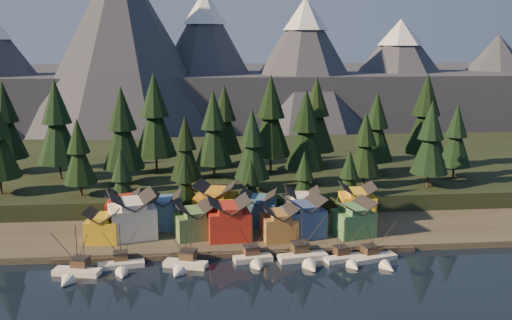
{
  "coord_description": "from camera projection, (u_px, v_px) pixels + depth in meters",
  "views": [
    {
      "loc": [
        -7.36,
        -103.27,
        46.84
      ],
      "look_at": [
        5.35,
        30.0,
        18.62
      ],
      "focal_mm": 40.0,
      "sensor_mm": 36.0,
      "label": 1
    }
  ],
  "objects": [
    {
      "name": "house_front_5",
      "position": [
        303.0,
        215.0,
        133.8
      ],
      "size": [
        10.67,
        10.06,
        9.46
      ],
      "rotation": [
        0.0,
        0.0,
        0.23
      ],
      "color": "#364C81",
      "rests_on": "shore_strip"
    },
    {
      "name": "boat_3",
      "position": [
        254.0,
        253.0,
        121.92
      ],
      "size": [
        8.89,
        9.48,
        11.18
      ],
      "rotation": [
        0.0,
        0.0,
        0.16
      ],
      "color": "silver",
      "rests_on": "ground"
    },
    {
      "name": "house_front_0",
      "position": [
        103.0,
        225.0,
        130.41
      ],
      "size": [
        8.06,
        7.69,
        7.48
      ],
      "rotation": [
        0.0,
        0.0,
        -0.09
      ],
      "color": "gold",
      "rests_on": "shore_strip"
    },
    {
      "name": "tree_hill_9",
      "position": [
        306.0,
        132.0,
        162.21
      ],
      "size": [
        11.84,
        11.84,
        27.59
      ],
      "color": "#332319",
      "rests_on": "hillside"
    },
    {
      "name": "house_front_4",
      "position": [
        279.0,
        222.0,
        132.0
      ],
      "size": [
        8.43,
        8.97,
        7.79
      ],
      "rotation": [
        0.0,
        0.0,
        0.11
      ],
      "color": "olive",
      "rests_on": "shore_strip"
    },
    {
      "name": "ground",
      "position": [
        243.0,
        286.0,
        110.94
      ],
      "size": [
        500.0,
        500.0,
        0.0
      ],
      "primitive_type": "plane",
      "color": "black",
      "rests_on": "ground"
    },
    {
      "name": "house_back_0",
      "position": [
        124.0,
        208.0,
        140.96
      ],
      "size": [
        8.39,
        8.07,
        8.99
      ],
      "rotation": [
        0.0,
        0.0,
        0.02
      ],
      "color": "#9E2818",
      "rests_on": "shore_strip"
    },
    {
      "name": "hillside",
      "position": [
        224.0,
        169.0,
        197.98
      ],
      "size": [
        420.0,
        100.0,
        6.0
      ],
      "primitive_type": "cube",
      "color": "black",
      "rests_on": "ground"
    },
    {
      "name": "tree_hill_11",
      "position": [
        365.0,
        146.0,
        159.51
      ],
      "size": [
        9.22,
        9.22,
        21.48
      ],
      "color": "#332319",
      "rests_on": "hillside"
    },
    {
      "name": "house_front_2",
      "position": [
        194.0,
        219.0,
        133.05
      ],
      "size": [
        10.11,
        10.16,
        8.17
      ],
      "rotation": [
        0.0,
        0.0,
        0.24
      ],
      "color": "#507B42",
      "rests_on": "shore_strip"
    },
    {
      "name": "tree_hill_1",
      "position": [
        57.0,
        125.0,
        167.92
      ],
      "size": [
        12.84,
        12.84,
        29.92
      ],
      "color": "#332319",
      "rests_on": "hillside"
    },
    {
      "name": "tree_hill_2",
      "position": [
        79.0,
        154.0,
        150.38
      ],
      "size": [
        8.97,
        8.97,
        20.89
      ],
      "color": "#332319",
      "rests_on": "hillside"
    },
    {
      "name": "tree_hill_4",
      "position": [
        155.0,
        118.0,
        177.17
      ],
      "size": [
        13.46,
        13.46,
        31.35
      ],
      "color": "#332319",
      "rests_on": "hillside"
    },
    {
      "name": "boat_2",
      "position": [
        184.0,
        259.0,
        118.77
      ],
      "size": [
        9.88,
        10.41,
        11.41
      ],
      "rotation": [
        0.0,
        0.0,
        -0.33
      ],
      "color": "white",
      "rests_on": "ground"
    },
    {
      "name": "house_back_1",
      "position": [
        165.0,
        209.0,
        139.71
      ],
      "size": [
        8.47,
        8.57,
        8.97
      ],
      "rotation": [
        0.0,
        0.0,
        -0.06
      ],
      "color": "#3E6193",
      "rests_on": "shore_strip"
    },
    {
      "name": "tree_shore_3",
      "position": [
        304.0,
        180.0,
        149.42
      ],
      "size": [
        7.38,
        7.38,
        17.19
      ],
      "color": "#332319",
      "rests_on": "shore_strip"
    },
    {
      "name": "tree_hill_7",
      "position": [
        252.0,
        146.0,
        154.42
      ],
      "size": [
        9.87,
        9.87,
        23.0
      ],
      "color": "#332319",
      "rests_on": "hillside"
    },
    {
      "name": "tree_hill_10",
      "position": [
        316.0,
        117.0,
        187.1
      ],
      "size": [
        12.62,
        12.62,
        29.4
      ],
      "color": "#332319",
      "rests_on": "hillside"
    },
    {
      "name": "house_back_3",
      "position": [
        259.0,
        207.0,
        141.88
      ],
      "size": [
        10.06,
        9.35,
        8.73
      ],
      "rotation": [
        0.0,
        0.0,
        -0.23
      ],
      "color": "#396188",
      "rests_on": "shore_strip"
    },
    {
      "name": "mountain_ridge",
      "position": [
        207.0,
        79.0,
        313.22
      ],
      "size": [
        560.0,
        190.0,
        90.0
      ],
      "color": "#444858",
      "rests_on": "ground"
    },
    {
      "name": "shore_strip",
      "position": [
        232.0,
        219.0,
        149.75
      ],
      "size": [
        400.0,
        50.0,
        1.5
      ],
      "primitive_type": "cube",
      "color": "#3D362C",
      "rests_on": "ground"
    },
    {
      "name": "house_front_3",
      "position": [
        228.0,
        217.0,
        132.25
      ],
      "size": [
        10.15,
        9.74,
        9.63
      ],
      "rotation": [
        0.0,
        0.0,
        0.08
      ],
      "color": "#A12419",
      "rests_on": "shore_strip"
    },
    {
      "name": "tree_shore_0",
      "position": [
        122.0,
        181.0,
        144.89
      ],
      "size": [
        7.99,
        7.99,
        18.61
      ],
      "color": "#332319",
      "rests_on": "shore_strip"
    },
    {
      "name": "tree_hill_14",
      "position": [
        426.0,
        117.0,
        182.31
      ],
      "size": [
        13.21,
        13.21,
        30.77
      ],
      "color": "#332319",
      "rests_on": "hillside"
    },
    {
      "name": "tree_hill_8",
      "position": [
        271.0,
        119.0,
        177.68
      ],
      "size": [
        13.14,
        13.14,
        30.61
      ],
      "color": "#332319",
      "rests_on": "hillside"
    },
    {
      "name": "tree_hill_16",
      "position": [
        5.0,
        123.0,
        176.13
      ],
      "size": [
        12.29,
        12.29,
        28.63
      ],
      "color": "#332319",
      "rests_on": "hillside"
    },
    {
      "name": "tree_hill_12",
      "position": [
        376.0,
        129.0,
        175.38
      ],
      "size": [
        10.95,
        10.95,
        25.52
      ],
      "color": "#332319",
      "rests_on": "hillside"
    },
    {
      "name": "boat_0",
      "position": [
        74.0,
        267.0,
        114.65
      ],
      "size": [
        10.26,
        10.76,
        11.42
      ],
      "rotation": [
        0.0,
        0.0,
        -0.23
      ],
      "color": "white",
      "rests_on": "ground"
    },
    {
      "name": "boat_5",
      "position": [
        347.0,
        254.0,
        122.18
      ],
      "size": [
        9.18,
        9.63,
        10.13
      ],
      "rotation": [
        0.0,
        0.0,
        0.24
      ],
      "color": "white",
      "rests_on": "ground"
    },
    {
      "name": "tree_hill_5",
      "position": [
        186.0,
        150.0,
        154.91
      ],
      "size": [
        9.04,
        9.04,
        21.06
      ],
      "color": "#332319",
      "rests_on": "hillside"
    },
    {
      "name": "boat_4",
      "position": [
        305.0,
        252.0,
        122.34
      ],
      "size": [
        11.35,
        12.05,
        12.37
      ],
      "rotation": [
        0.0,
        0.0,
        0.17
      ],
      "color": "silver",
      "rests_on": "ground"
    },
    {
      "name": "dock",
      "position": [
        238.0,
        252.0,
        126.91
      ],
      "size": [
        80.0,
        4.0,
        1.0
      ],
      "primitive_type": "cube",
      "color": "#433A30",
      "rests_on": "ground"
    },
    {
      "name": "tree_hill_3",
      "position": [
        123.0,
        131.0,
        162.17
      ],
      "size": [
        12.13,
        12.13,
        28.25
      ],
      "color": "#332319",
      "rests_on": "hillside"
    },
    {
      "name": "tree_hill_15",
      "position": [
        225.0,
        122.0,
        186.54
      ],
      "size": [
        11.54,
        11.54,
        26.89
      ],
      "color": "#332319",
      "rests_on": "hillside"
    },
    {
      "name": "house_back_2",
      "position": [
        216.0,
        202.0,
        142.67
      ],
      "size": [
        11.77,
        11.16,
        10.59
      ],
      "rotation": [
        0.0,
        0.0,
        -0.23
      ],
      "color": "orange",
      "rests_on": "shore_strip"
    },
    {
      "name": "house_front_6",
      "position": [
        353.0,
        217.0,
        134.3
      ],
      "size": [
        10.26,
        9.92,
        8.56
      ],
      "rotation": [
        0.0,
        0.0,
        0.24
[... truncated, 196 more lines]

